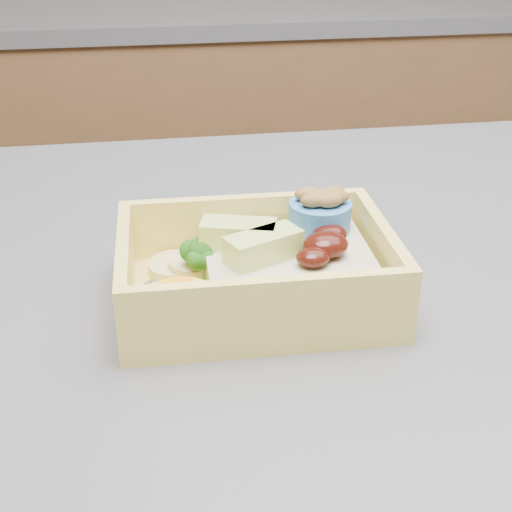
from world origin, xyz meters
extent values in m
cube|color=brown|center=(0.00, 1.20, 0.45)|extent=(3.20, 0.60, 0.90)
cube|color=#333337|center=(0.00, 1.20, 0.92)|extent=(3.20, 0.62, 0.03)
cube|color=#333337|center=(0.00, -0.10, 0.90)|extent=(1.24, 0.84, 0.04)
cube|color=#F1D863|center=(0.03, -0.01, 0.92)|extent=(0.17, 0.12, 0.01)
cube|color=#F1D863|center=(0.03, 0.05, 0.95)|extent=(0.17, 0.01, 0.04)
cube|color=#F1D863|center=(0.03, -0.06, 0.95)|extent=(0.17, 0.01, 0.04)
cube|color=#F1D863|center=(0.11, -0.01, 0.95)|extent=(0.01, 0.11, 0.04)
cube|color=#F1D863|center=(-0.05, -0.01, 0.95)|extent=(0.01, 0.11, 0.04)
cube|color=tan|center=(0.05, -0.01, 0.94)|extent=(0.10, 0.09, 0.03)
ellipsoid|color=black|center=(0.07, -0.02, 0.96)|extent=(0.03, 0.02, 0.02)
ellipsoid|color=black|center=(0.08, 0.00, 0.96)|extent=(0.02, 0.02, 0.01)
ellipsoid|color=black|center=(0.06, -0.03, 0.96)|extent=(0.02, 0.02, 0.01)
cube|color=#CDE276|center=(0.03, -0.01, 0.96)|extent=(0.05, 0.04, 0.02)
cube|color=#CDE276|center=(0.02, 0.00, 0.96)|extent=(0.05, 0.03, 0.02)
cylinder|color=#689751|center=(0.00, 0.01, 0.93)|extent=(0.01, 0.01, 0.01)
sphere|color=#215C15|center=(0.00, 0.01, 0.95)|extent=(0.02, 0.02, 0.02)
sphere|color=#215C15|center=(0.00, 0.01, 0.95)|extent=(0.01, 0.01, 0.01)
sphere|color=#215C15|center=(-0.01, 0.01, 0.95)|extent=(0.01, 0.01, 0.01)
sphere|color=#215C15|center=(0.00, 0.00, 0.95)|extent=(0.01, 0.01, 0.01)
sphere|color=#215C15|center=(-0.01, 0.00, 0.95)|extent=(0.01, 0.01, 0.01)
sphere|color=#215C15|center=(0.00, 0.01, 0.95)|extent=(0.01, 0.01, 0.01)
cylinder|color=yellow|center=(-0.02, -0.03, 0.94)|extent=(0.04, 0.04, 0.02)
cylinder|color=orange|center=(-0.02, -0.03, 0.95)|extent=(0.02, 0.02, 0.00)
cylinder|color=orange|center=(-0.03, -0.04, 0.95)|extent=(0.02, 0.02, 0.00)
cylinder|color=#DBBB7E|center=(-0.02, 0.02, 0.93)|extent=(0.04, 0.04, 0.01)
cylinder|color=#DBBB7E|center=(-0.01, 0.02, 0.94)|extent=(0.04, 0.04, 0.01)
ellipsoid|color=silver|center=(0.01, 0.03, 0.94)|extent=(0.02, 0.02, 0.02)
ellipsoid|color=silver|center=(-0.03, -0.02, 0.94)|extent=(0.02, 0.02, 0.02)
cylinder|color=#397CC4|center=(0.08, 0.02, 0.96)|extent=(0.04, 0.04, 0.02)
ellipsoid|color=brown|center=(0.08, 0.02, 0.98)|extent=(0.02, 0.01, 0.01)
ellipsoid|color=brown|center=(0.08, 0.02, 0.98)|extent=(0.02, 0.01, 0.01)
ellipsoid|color=brown|center=(0.07, 0.03, 0.98)|extent=(0.02, 0.01, 0.01)
ellipsoid|color=brown|center=(0.08, 0.01, 0.98)|extent=(0.02, 0.01, 0.01)
ellipsoid|color=brown|center=(0.07, 0.02, 0.98)|extent=(0.02, 0.01, 0.01)
ellipsoid|color=brown|center=(0.08, 0.02, 0.98)|extent=(0.02, 0.01, 0.01)
camera|label=1|loc=(-0.03, -0.39, 1.16)|focal=50.00mm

